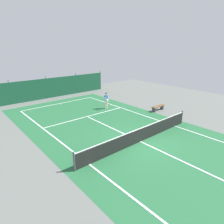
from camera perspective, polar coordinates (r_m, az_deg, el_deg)
name	(u,v)px	position (r m, az deg, el deg)	size (l,w,h in m)	color
ground_plane	(140,142)	(13.47, 8.19, -8.48)	(36.00, 36.00, 0.00)	slate
court_surface	(140,142)	(13.47, 8.19, -8.47)	(11.02, 26.60, 0.01)	#236038
tennis_net	(141,135)	(13.25, 8.29, -6.52)	(10.12, 0.10, 1.10)	black
back_fence	(46,92)	(25.58, -18.65, 5.47)	(16.30, 0.98, 2.70)	#14472D
tennis_player	(106,100)	(19.76, -1.68, 3.63)	(0.71, 0.75, 1.64)	beige
tennis_ball_near_player	(31,112)	(20.50, -22.52, 0.02)	(0.07, 0.07, 0.07)	#CCDB33
parked_car	(26,89)	(27.61, -23.52, 6.19)	(2.21, 4.30, 1.68)	black
courtside_bench	(158,107)	(19.87, 13.20, 1.45)	(1.60, 0.40, 0.49)	brown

